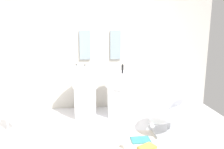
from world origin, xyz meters
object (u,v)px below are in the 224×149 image
(coffee_mug, at_px, (126,145))
(soap_bottle_black, at_px, (122,69))
(pedestal_sink_right, at_px, (118,92))
(magazine_teal, at_px, (141,140))
(magazine_ochre, at_px, (147,147))
(pedestal_sink_left, at_px, (85,93))
(soap_bottle_grey, at_px, (85,68))
(soap_bottle_clear, at_px, (77,69))
(lounge_chair, at_px, (170,112))
(towel_rack, at_px, (15,97))

(coffee_mug, distance_m, soap_bottle_black, 1.48)
(pedestal_sink_right, xyz_separation_m, coffee_mug, (-0.04, -1.29, -0.42))
(magazine_teal, distance_m, magazine_ochre, 0.24)
(pedestal_sink_left, relative_size, pedestal_sink_right, 1.00)
(pedestal_sink_right, distance_m, soap_bottle_grey, 0.81)
(soap_bottle_clear, bearing_deg, pedestal_sink_right, 6.92)
(lounge_chair, xyz_separation_m, soap_bottle_black, (-0.69, 0.72, 0.61))
(lounge_chair, xyz_separation_m, magazine_ochre, (-0.50, -0.48, -0.32))
(soap_bottle_clear, relative_size, soap_bottle_grey, 1.31)
(pedestal_sink_right, relative_size, soap_bottle_grey, 7.07)
(soap_bottle_black, bearing_deg, magazine_ochre, -81.00)
(lounge_chair, relative_size, magazine_ochre, 4.14)
(soap_bottle_grey, bearing_deg, soap_bottle_black, -21.24)
(pedestal_sink_right, relative_size, lounge_chair, 0.97)
(magazine_teal, xyz_separation_m, coffee_mug, (-0.26, -0.20, 0.04))
(magazine_ochre, xyz_separation_m, soap_bottle_black, (-0.19, 1.21, 0.93))
(towel_rack, height_order, soap_bottle_clear, soap_bottle_clear)
(towel_rack, height_order, soap_bottle_black, soap_bottle_black)
(magazine_teal, height_order, magazine_ochre, magazine_ochre)
(pedestal_sink_right, distance_m, lounge_chair, 1.15)
(lounge_chair, distance_m, magazine_ochre, 0.77)
(towel_rack, distance_m, coffee_mug, 1.90)
(coffee_mug, bearing_deg, pedestal_sink_left, 114.91)
(pedestal_sink_left, xyz_separation_m, soap_bottle_black, (0.71, -0.12, 0.48))
(pedestal_sink_left, distance_m, lounge_chair, 1.65)
(lounge_chair, height_order, magazine_teal, lounge_chair)
(soap_bottle_clear, bearing_deg, magazine_ochre, -49.47)
(towel_rack, relative_size, soap_bottle_black, 5.34)
(magazine_ochre, bearing_deg, pedestal_sink_left, 94.71)
(towel_rack, height_order, magazine_teal, towel_rack)
(soap_bottle_clear, xyz_separation_m, soap_bottle_grey, (0.15, 0.25, -0.02))
(pedestal_sink_right, xyz_separation_m, soap_bottle_grey, (-0.64, 0.15, 0.46))
(coffee_mug, bearing_deg, magazine_ochre, -6.55)
(towel_rack, xyz_separation_m, soap_bottle_clear, (0.95, 0.57, 0.33))
(towel_rack, xyz_separation_m, magazine_ochre, (2.00, -0.66, -0.60))
(soap_bottle_clear, height_order, soap_bottle_grey, soap_bottle_clear)
(towel_rack, relative_size, magazine_teal, 3.23)
(coffee_mug, relative_size, soap_bottle_grey, 0.75)
(pedestal_sink_right, xyz_separation_m, soap_bottle_clear, (-0.79, -0.10, 0.48))
(pedestal_sink_left, relative_size, soap_bottle_black, 5.50)
(pedestal_sink_left, relative_size, magazine_ochre, 4.01)
(magazine_ochre, distance_m, coffee_mug, 0.31)
(pedestal_sink_right, height_order, soap_bottle_black, soap_bottle_black)
(lounge_chair, bearing_deg, coffee_mug, -150.81)
(pedestal_sink_left, distance_m, soap_bottle_clear, 0.51)
(pedestal_sink_left, xyz_separation_m, coffee_mug, (0.60, -1.29, -0.42))
(pedestal_sink_left, height_order, pedestal_sink_right, same)
(coffee_mug, relative_size, soap_bottle_black, 0.58)
(pedestal_sink_left, relative_size, magazine_teal, 3.32)
(pedestal_sink_left, xyz_separation_m, magazine_teal, (0.87, -1.09, -0.46))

